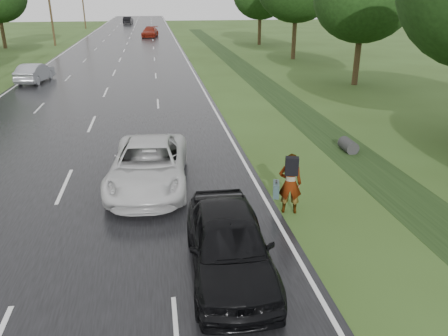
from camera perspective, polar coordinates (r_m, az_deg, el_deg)
road at (r=52.31m, az=-13.09°, el=14.33°), size 14.00×180.00×0.04m
edge_stripe_east at (r=52.31m, az=-5.46°, el=14.80°), size 0.12×180.00×0.01m
edge_stripe_west at (r=53.17m, az=-20.56°, el=13.68°), size 0.12×180.00×0.01m
center_line at (r=52.31m, az=-13.09°, el=14.35°), size 0.12×180.00×0.01m
drainage_ditch at (r=27.53m, az=8.48°, el=8.30°), size 2.20×120.00×0.56m
utility_pole_far at (r=63.09m, az=-21.83°, el=19.33°), size 1.60×0.26×10.00m
utility_pole_distant at (r=92.68m, az=-17.98°, el=20.14°), size 1.60×0.26×10.00m
pedestrian at (r=13.46m, az=8.53°, el=-1.91°), size 0.93×0.93×1.94m
white_pickup at (r=15.41m, az=-9.80°, el=0.41°), size 3.04×5.82×1.56m
dark_sedan at (r=10.51m, az=0.68°, el=-9.81°), size 2.06×4.83×1.63m
silver_sedan at (r=36.98m, az=-23.48°, el=11.35°), size 2.19×4.51×1.42m
far_car_red at (r=72.11m, az=-9.64°, el=17.12°), size 2.90×5.50×1.52m
far_car_dark at (r=104.47m, az=-12.42°, el=18.33°), size 2.12×4.96×1.59m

